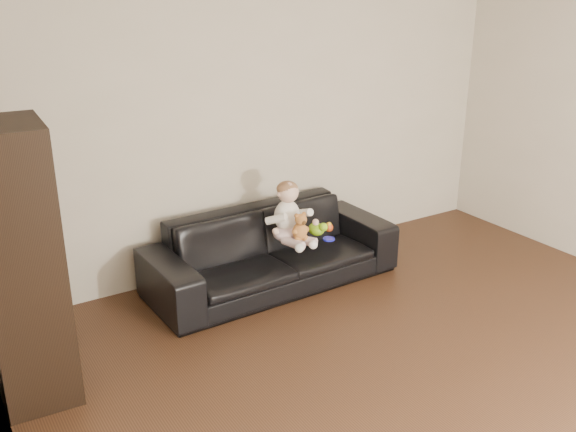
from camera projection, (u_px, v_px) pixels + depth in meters
floor at (493, 416)px, 3.88m from camera, size 5.50×5.50×0.00m
wall_back at (264, 121)px, 5.60m from camera, size 5.00×0.00×5.00m
wall_left at (28, 350)px, 2.19m from camera, size 0.00×5.50×5.50m
sofa at (272, 250)px, 5.44m from camera, size 2.16×0.90×0.63m
cabinet at (22, 266)px, 3.82m from camera, size 0.47×0.62×1.74m
shelf_item at (16, 204)px, 3.69m from camera, size 0.19×0.26×0.28m
baby at (289, 216)px, 5.28m from camera, size 0.40×0.47×0.52m
teddy_bear at (300, 227)px, 5.18m from camera, size 0.16×0.16×0.24m
toy_green at (316, 229)px, 5.47m from camera, size 0.17×0.19×0.11m
toy_rattle at (329, 228)px, 5.55m from camera, size 0.10×0.10×0.08m
toy_blue_disc at (329, 239)px, 5.39m from camera, size 0.11×0.11×0.01m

